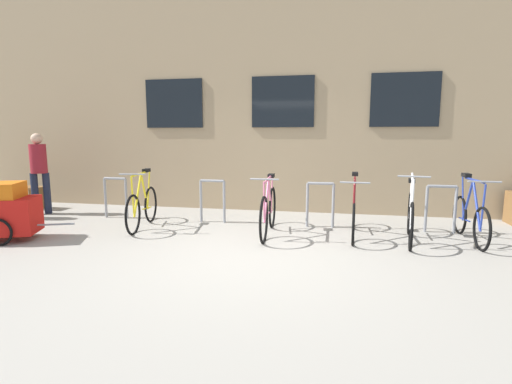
{
  "coord_description": "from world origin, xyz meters",
  "views": [
    {
      "loc": [
        1.05,
        -4.93,
        1.64
      ],
      "look_at": [
        -0.25,
        1.6,
        0.65
      ],
      "focal_mm": 26.99,
      "sensor_mm": 36.0,
      "label": 1
    }
  ],
  "objects_px": {
    "bike_trailer": "(3,211)",
    "bicycle_white": "(410,216)",
    "wooden_bench": "(15,193)",
    "bicycle_maroon": "(354,213)",
    "bicycle_yellow": "(142,206)",
    "backpack": "(1,212)",
    "person_by_bench": "(39,168)",
    "bicycle_pink": "(268,211)",
    "bicycle_blue": "(470,217)"
  },
  "relations": [
    {
      "from": "bicycle_blue",
      "to": "wooden_bench",
      "type": "xyz_separation_m",
      "value": [
        -9.1,
        0.93,
        -0.02
      ]
    },
    {
      "from": "person_by_bench",
      "to": "backpack",
      "type": "relative_size",
      "value": 3.8
    },
    {
      "from": "bicycle_pink",
      "to": "bicycle_maroon",
      "type": "relative_size",
      "value": 1.02
    },
    {
      "from": "bicycle_white",
      "to": "backpack",
      "type": "distance_m",
      "value": 7.24
    },
    {
      "from": "bicycle_white",
      "to": "wooden_bench",
      "type": "relative_size",
      "value": 1.21
    },
    {
      "from": "bike_trailer",
      "to": "wooden_bench",
      "type": "xyz_separation_m",
      "value": [
        -1.98,
        2.33,
        -0.12
      ]
    },
    {
      "from": "bicycle_pink",
      "to": "bicycle_blue",
      "type": "height_order",
      "value": "bicycle_blue"
    },
    {
      "from": "bike_trailer",
      "to": "backpack",
      "type": "distance_m",
      "value": 1.44
    },
    {
      "from": "bicycle_blue",
      "to": "backpack",
      "type": "relative_size",
      "value": 3.75
    },
    {
      "from": "bicycle_pink",
      "to": "bicycle_white",
      "type": "distance_m",
      "value": 2.23
    },
    {
      "from": "bicycle_pink",
      "to": "bicycle_maroon",
      "type": "xyz_separation_m",
      "value": [
        1.38,
        0.19,
        -0.03
      ]
    },
    {
      "from": "bicycle_maroon",
      "to": "wooden_bench",
      "type": "relative_size",
      "value": 1.23
    },
    {
      "from": "bicycle_pink",
      "to": "backpack",
      "type": "bearing_deg",
      "value": -177.51
    },
    {
      "from": "bicycle_pink",
      "to": "wooden_bench",
      "type": "relative_size",
      "value": 1.25
    },
    {
      "from": "bicycle_yellow",
      "to": "wooden_bench",
      "type": "relative_size",
      "value": 1.15
    },
    {
      "from": "bicycle_pink",
      "to": "bicycle_white",
      "type": "xyz_separation_m",
      "value": [
        2.23,
        0.02,
        -0.01
      ]
    },
    {
      "from": "bicycle_yellow",
      "to": "bicycle_blue",
      "type": "relative_size",
      "value": 0.99
    },
    {
      "from": "bicycle_maroon",
      "to": "backpack",
      "type": "height_order",
      "value": "bicycle_maroon"
    },
    {
      "from": "bicycle_pink",
      "to": "bicycle_yellow",
      "type": "bearing_deg",
      "value": 179.01
    },
    {
      "from": "bicycle_white",
      "to": "wooden_bench",
      "type": "bearing_deg",
      "value": 172.27
    },
    {
      "from": "bike_trailer",
      "to": "bicycle_maroon",
      "type": "bearing_deg",
      "value": 14.43
    },
    {
      "from": "bicycle_white",
      "to": "bicycle_blue",
      "type": "bearing_deg",
      "value": 11.14
    },
    {
      "from": "bicycle_yellow",
      "to": "backpack",
      "type": "xyz_separation_m",
      "value": [
        -2.72,
        -0.26,
        -0.16
      ]
    },
    {
      "from": "bicycle_white",
      "to": "bicycle_maroon",
      "type": "xyz_separation_m",
      "value": [
        -0.85,
        0.16,
        -0.02
      ]
    },
    {
      "from": "bicycle_maroon",
      "to": "bicycle_blue",
      "type": "relative_size",
      "value": 1.06
    },
    {
      "from": "bicycle_blue",
      "to": "bicycle_pink",
      "type": "bearing_deg",
      "value": -176.36
    },
    {
      "from": "bicycle_pink",
      "to": "bicycle_white",
      "type": "relative_size",
      "value": 1.04
    },
    {
      "from": "bicycle_white",
      "to": "bicycle_pink",
      "type": "bearing_deg",
      "value": -179.46
    },
    {
      "from": "bicycle_blue",
      "to": "bicycle_maroon",
      "type": "bearing_deg",
      "value": -179.52
    },
    {
      "from": "bicycle_white",
      "to": "bike_trailer",
      "type": "distance_m",
      "value": 6.33
    },
    {
      "from": "bike_trailer",
      "to": "bicycle_white",
      "type": "bearing_deg",
      "value": 11.07
    },
    {
      "from": "bicycle_pink",
      "to": "bicycle_blue",
      "type": "bearing_deg",
      "value": 3.64
    },
    {
      "from": "bicycle_yellow",
      "to": "bicycle_blue",
      "type": "height_order",
      "value": "bicycle_blue"
    },
    {
      "from": "wooden_bench",
      "to": "backpack",
      "type": "xyz_separation_m",
      "value": [
        0.95,
        -1.35,
        -0.14
      ]
    },
    {
      "from": "bicycle_pink",
      "to": "wooden_bench",
      "type": "height_order",
      "value": "bicycle_pink"
    },
    {
      "from": "bicycle_pink",
      "to": "person_by_bench",
      "type": "xyz_separation_m",
      "value": [
        -4.91,
        0.7,
        0.57
      ]
    },
    {
      "from": "bicycle_white",
      "to": "bicycle_blue",
      "type": "height_order",
      "value": "bicycle_white"
    },
    {
      "from": "bike_trailer",
      "to": "backpack",
      "type": "relative_size",
      "value": 3.33
    },
    {
      "from": "bicycle_yellow",
      "to": "bicycle_blue",
      "type": "bearing_deg",
      "value": 1.7
    },
    {
      "from": "bicycle_blue",
      "to": "backpack",
      "type": "distance_m",
      "value": 8.16
    },
    {
      "from": "bicycle_pink",
      "to": "backpack",
      "type": "distance_m",
      "value": 5.01
    },
    {
      "from": "person_by_bench",
      "to": "backpack",
      "type": "xyz_separation_m",
      "value": [
        -0.1,
        -0.92,
        -0.74
      ]
    },
    {
      "from": "bicycle_yellow",
      "to": "person_by_bench",
      "type": "distance_m",
      "value": 2.77
    },
    {
      "from": "backpack",
      "to": "person_by_bench",
      "type": "bearing_deg",
      "value": 103.07
    },
    {
      "from": "bicycle_pink",
      "to": "bicycle_yellow",
      "type": "height_order",
      "value": "bicycle_yellow"
    },
    {
      "from": "bicycle_white",
      "to": "bicycle_maroon",
      "type": "relative_size",
      "value": 0.98
    },
    {
      "from": "wooden_bench",
      "to": "bicycle_maroon",
      "type": "bearing_deg",
      "value": -7.36
    },
    {
      "from": "bicycle_white",
      "to": "backpack",
      "type": "bearing_deg",
      "value": -178.11
    },
    {
      "from": "bicycle_maroon",
      "to": "person_by_bench",
      "type": "relative_size",
      "value": 1.04
    },
    {
      "from": "bicycle_white",
      "to": "person_by_bench",
      "type": "xyz_separation_m",
      "value": [
        -7.14,
        0.68,
        0.57
      ]
    }
  ]
}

